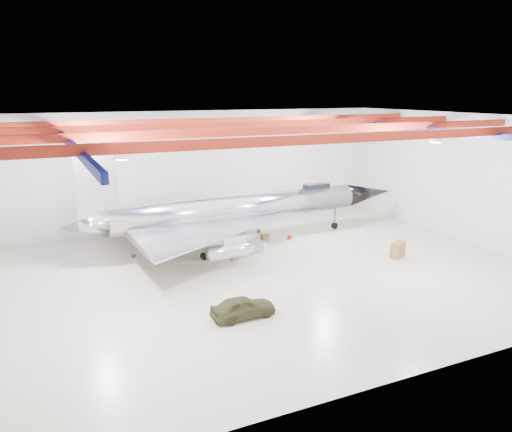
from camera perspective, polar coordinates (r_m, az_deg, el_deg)
name	(u,v)px	position (r m, az deg, el deg)	size (l,w,h in m)	color
floor	(256,274)	(35.99, 0.04, -6.68)	(40.00, 40.00, 0.00)	beige
wall_back	(191,169)	(48.25, -7.49, 5.29)	(40.00, 40.00, 0.00)	silver
wall_right	(469,179)	(46.39, 23.14, 3.93)	(30.00, 30.00, 0.00)	silver
ceiling	(256,118)	(33.72, 0.05, 11.09)	(40.00, 40.00, 0.00)	#0A0F38
ceiling_structure	(256,129)	(33.76, 0.05, 9.95)	(39.50, 29.50, 1.08)	maroon
jet_aircraft	(239,212)	(42.51, -1.92, 0.49)	(31.12, 18.51, 8.48)	silver
jeep	(243,307)	(29.24, -1.49, -10.38)	(1.53, 3.79, 1.29)	#3A371D
desk	(398,250)	(40.87, 15.90, -3.74)	(1.37, 0.69, 1.26)	brown
toolbox_red	(190,244)	(42.81, -7.55, -3.14)	(0.50, 0.40, 0.35)	#A61C10
engine_drum	(243,251)	(40.38, -1.46, -3.99)	(0.53, 0.53, 0.48)	#59595B
parts_bin	(265,237)	(44.17, 1.04, -2.40)	(0.68, 0.54, 0.48)	olive
crate_small	(133,256)	(40.76, -13.88, -4.42)	(0.33, 0.26, 0.23)	#59595B
tool_chest	(290,237)	(44.41, 3.86, -2.43)	(0.38, 0.38, 0.34)	#A61C10
oil_barrel	(234,257)	(38.99, -2.51, -4.74)	(0.53, 0.43, 0.37)	olive
spares_box	(258,231)	(46.34, 0.29, -1.70)	(0.36, 0.36, 0.33)	#59595B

